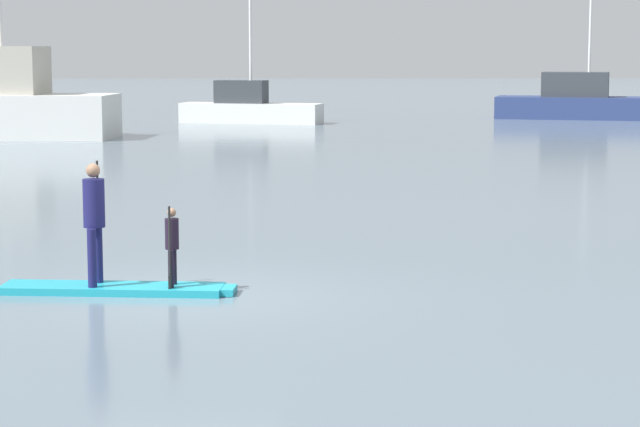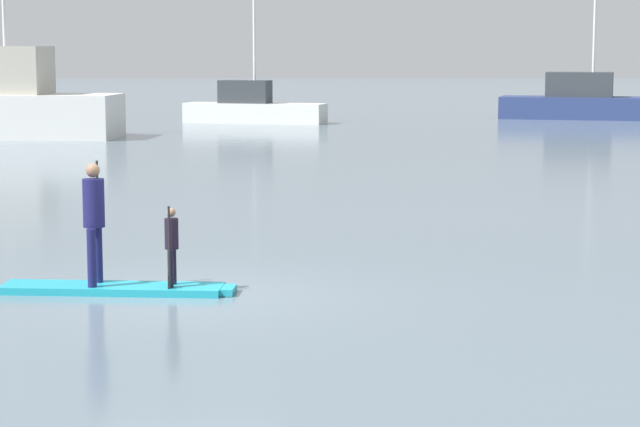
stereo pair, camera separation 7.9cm
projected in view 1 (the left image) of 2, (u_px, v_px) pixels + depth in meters
The scene contains 6 objects.
ground_plane at pixel (188, 296), 16.15m from camera, with size 240.00×240.00×0.00m, color slate.
paddleboard_near at pixel (118, 289), 16.40m from camera, with size 3.19×0.96×0.10m.
paddler_adult at pixel (94, 215), 16.30m from camera, with size 0.32×0.51×1.66m.
paddler_child_solo at pixel (172, 243), 16.25m from camera, with size 0.20×0.38×1.09m.
fishing_boat_green_midground at pixel (249, 108), 53.76m from camera, with size 6.41×3.27×5.91m.
motor_boat_small_navy at pixel (586, 102), 56.92m from camera, with size 8.84×4.77×7.60m.
Camera 1 is at (1.15, -15.91, 3.24)m, focal length 68.66 mm.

